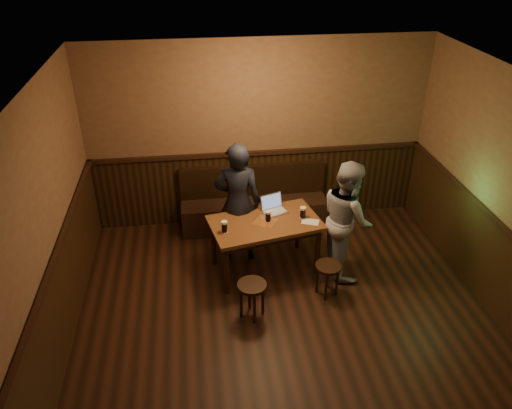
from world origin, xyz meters
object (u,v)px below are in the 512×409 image
object	(u,v)px
person_suit	(238,203)
person_grey	(347,218)
stool_right	(328,271)
laptop	(273,207)
pint_right	(303,212)
pub_table	(265,228)
bench	(254,208)
stool_left	(252,290)
pint_mid	(268,216)
pint_left	(224,227)

from	to	relation	value
person_suit	person_grey	size ratio (longest dim) A/B	1.08
stool_right	laptop	world-z (taller)	laptop
person_grey	pint_right	bearing A→B (deg)	68.99
pint_right	laptop	distance (m)	0.42
laptop	stool_right	bearing A→B (deg)	-77.23
stool_right	pint_right	bearing A→B (deg)	107.09
pub_table	laptop	bearing A→B (deg)	48.17
bench	stool_right	bearing A→B (deg)	-68.01
stool_left	pint_right	world-z (taller)	pint_right
laptop	person_suit	distance (m)	0.48
pub_table	person_suit	xyz separation A→B (m)	(-0.32, 0.34, 0.21)
pub_table	person_grey	distance (m)	1.07
bench	stool_left	size ratio (longest dim) A/B	4.66
pint_mid	pint_left	bearing A→B (deg)	-162.67
bench	stool_left	distance (m)	2.03
stool_right	person_suit	distance (m)	1.50
person_suit	pint_mid	bearing A→B (deg)	145.26
pint_left	person_suit	size ratio (longest dim) A/B	0.09
stool_left	person_grey	size ratio (longest dim) A/B	0.29
laptop	pub_table	bearing A→B (deg)	-139.73
bench	stool_left	bearing A→B (deg)	-98.10
pub_table	pint_right	world-z (taller)	pint_right
stool_right	pint_left	distance (m)	1.41
pint_left	stool_left	bearing A→B (deg)	-70.59
pint_mid	person_suit	world-z (taller)	person_suit
bench	pub_table	distance (m)	1.17
pint_right	stool_right	bearing A→B (deg)	-72.91
stool_left	stool_right	size ratio (longest dim) A/B	1.07
person_suit	person_grey	xyz separation A→B (m)	(1.37, -0.49, -0.06)
stool_right	person_grey	bearing A→B (deg)	54.34
stool_right	pub_table	bearing A→B (deg)	138.55
pint_left	person_grey	distance (m)	1.59
pint_left	pint_right	size ratio (longest dim) A/B	0.97
bench	stool_right	size ratio (longest dim) A/B	4.97
stool_left	pint_right	size ratio (longest dim) A/B	2.95
pub_table	pint_right	bearing A→B (deg)	-8.31
laptop	person_grey	distance (m)	0.98
pint_left	pint_mid	world-z (taller)	pint_left
bench	pint_right	bearing A→B (deg)	-65.24
bench	person_suit	size ratio (longest dim) A/B	1.27
pint_left	laptop	distance (m)	0.81
bench	pint_mid	distance (m)	1.23
pint_mid	person_grey	size ratio (longest dim) A/B	0.09
pub_table	person_grey	size ratio (longest dim) A/B	0.96
pint_right	person_grey	xyz separation A→B (m)	(0.54, -0.17, -0.03)
pub_table	bench	bearing A→B (deg)	78.48
pint_left	person_suit	distance (m)	0.56
stool_left	person_suit	bearing A→B (deg)	91.48
bench	person_suit	bearing A→B (deg)	-112.32
stool_left	person_grey	distance (m)	1.59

